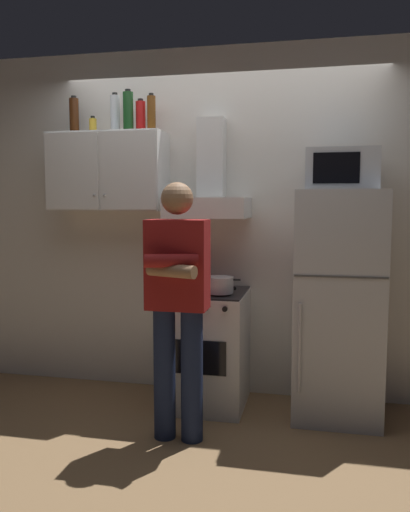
# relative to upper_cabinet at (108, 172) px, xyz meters

# --- Properties ---
(ground_plane) EXTENTS (7.00, 7.00, 0.00)m
(ground_plane) POSITION_rel_upper_cabinet_xyz_m (0.85, -0.37, -1.75)
(ground_plane) COLOR olive
(back_wall_tiled) EXTENTS (4.80, 0.10, 2.70)m
(back_wall_tiled) POSITION_rel_upper_cabinet_xyz_m (0.85, 0.23, -0.40)
(back_wall_tiled) COLOR silver
(back_wall_tiled) RESTS_ON ground_plane
(upper_cabinet) EXTENTS (0.90, 0.37, 0.60)m
(upper_cabinet) POSITION_rel_upper_cabinet_xyz_m (0.00, 0.00, 0.00)
(upper_cabinet) COLOR silver
(stove_oven) EXTENTS (0.60, 0.62, 0.87)m
(stove_oven) POSITION_rel_upper_cabinet_xyz_m (0.80, -0.13, -1.32)
(stove_oven) COLOR white
(stove_oven) RESTS_ON ground_plane
(range_hood) EXTENTS (0.60, 0.44, 0.75)m
(range_hood) POSITION_rel_upper_cabinet_xyz_m (0.80, 0.00, -0.15)
(range_hood) COLOR white
(refrigerator) EXTENTS (0.60, 0.62, 1.60)m
(refrigerator) POSITION_rel_upper_cabinet_xyz_m (1.75, -0.12, -0.95)
(refrigerator) COLOR silver
(refrigerator) RESTS_ON ground_plane
(microwave) EXTENTS (0.48, 0.37, 0.28)m
(microwave) POSITION_rel_upper_cabinet_xyz_m (1.75, -0.11, -0.01)
(microwave) COLOR #B7BABF
(microwave) RESTS_ON refrigerator
(person_standing) EXTENTS (0.38, 0.33, 1.64)m
(person_standing) POSITION_rel_upper_cabinet_xyz_m (0.75, -0.73, -0.85)
(person_standing) COLOR #192342
(person_standing) RESTS_ON ground_plane
(cooking_pot) EXTENTS (0.30, 0.20, 0.12)m
(cooking_pot) POSITION_rel_upper_cabinet_xyz_m (0.93, -0.24, -0.82)
(cooking_pot) COLOR #B7BABF
(cooking_pot) RESTS_ON stove_oven
(bottle_spice_jar) EXTENTS (0.06, 0.06, 0.13)m
(bottle_spice_jar) POSITION_rel_upper_cabinet_xyz_m (-0.13, 0.02, 0.36)
(bottle_spice_jar) COLOR gold
(bottle_spice_jar) RESTS_ON upper_cabinet
(bottle_rum_dark) EXTENTS (0.07, 0.07, 0.29)m
(bottle_rum_dark) POSITION_rel_upper_cabinet_xyz_m (-0.29, 0.03, 0.44)
(bottle_rum_dark) COLOR #47230F
(bottle_rum_dark) RESTS_ON upper_cabinet
(bottle_vodka_clear) EXTENTS (0.07, 0.07, 0.30)m
(bottle_vodka_clear) POSITION_rel_upper_cabinet_xyz_m (0.05, 0.04, 0.45)
(bottle_vodka_clear) COLOR silver
(bottle_vodka_clear) RESTS_ON upper_cabinet
(bottle_soda_red) EXTENTS (0.07, 0.07, 0.24)m
(bottle_soda_red) POSITION_rel_upper_cabinet_xyz_m (0.27, 0.01, 0.42)
(bottle_soda_red) COLOR red
(bottle_soda_red) RESTS_ON upper_cabinet
(bottle_beer_brown) EXTENTS (0.06, 0.06, 0.28)m
(bottle_beer_brown) POSITION_rel_upper_cabinet_xyz_m (0.36, -0.01, 0.43)
(bottle_beer_brown) COLOR brown
(bottle_beer_brown) RESTS_ON upper_cabinet
(bottle_wine_green) EXTENTS (0.08, 0.08, 0.31)m
(bottle_wine_green) POSITION_rel_upper_cabinet_xyz_m (0.18, -0.02, 0.45)
(bottle_wine_green) COLOR #19471E
(bottle_wine_green) RESTS_ON upper_cabinet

